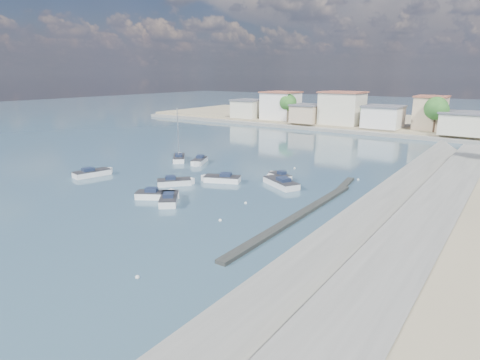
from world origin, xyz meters
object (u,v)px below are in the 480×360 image
(motorboat_h, at_px, (158,195))
(sailboat, at_px, (179,158))
(motorboat_a, at_px, (169,199))
(motorboat_c, at_px, (280,183))
(motorboat_f, at_px, (279,177))
(motorboat_e, at_px, (94,173))
(motorboat_g, at_px, (199,161))
(motorboat_b, at_px, (176,182))
(motorboat_d, at_px, (220,179))

(motorboat_h, distance_m, sailboat, 21.49)
(motorboat_a, xyz_separation_m, sailboat, (-14.99, 17.28, 0.04))
(motorboat_c, bearing_deg, motorboat_f, 121.63)
(motorboat_c, relative_size, motorboat_e, 1.08)
(motorboat_e, bearing_deg, motorboat_g, 64.33)
(motorboat_b, relative_size, motorboat_d, 0.83)
(motorboat_h, bearing_deg, motorboat_g, 116.14)
(motorboat_d, relative_size, motorboat_f, 1.35)
(motorboat_a, relative_size, motorboat_h, 1.01)
(motorboat_a, distance_m, motorboat_g, 20.23)
(motorboat_b, xyz_separation_m, motorboat_f, (9.64, 10.54, 0.00))
(sailboat, bearing_deg, motorboat_d, -25.79)
(motorboat_g, bearing_deg, sailboat, -179.89)
(motorboat_h, bearing_deg, motorboat_e, 171.67)
(motorboat_f, distance_m, motorboat_g, 15.74)
(motorboat_a, bearing_deg, motorboat_d, 93.58)
(motorboat_b, relative_size, motorboat_g, 0.92)
(motorboat_d, height_order, sailboat, sailboat)
(motorboat_g, bearing_deg, motorboat_c, -12.58)
(motorboat_h, relative_size, sailboat, 0.54)
(motorboat_c, relative_size, sailboat, 0.69)
(motorboat_f, bearing_deg, motorboat_c, -58.37)
(motorboat_g, bearing_deg, motorboat_b, -62.53)
(motorboat_a, height_order, motorboat_c, same)
(motorboat_b, xyz_separation_m, motorboat_c, (11.36, 7.76, 0.00))
(sailboat, bearing_deg, motorboat_c, -10.04)
(motorboat_f, xyz_separation_m, motorboat_h, (-7.27, -16.07, 0.00))
(motorboat_g, bearing_deg, motorboat_h, -63.86)
(motorboat_b, height_order, motorboat_f, same)
(motorboat_a, bearing_deg, motorboat_c, 62.71)
(motorboat_d, distance_m, motorboat_h, 10.34)
(motorboat_e, height_order, sailboat, sailboat)
(motorboat_c, bearing_deg, motorboat_e, -155.86)
(motorboat_g, relative_size, sailboat, 0.54)
(motorboat_a, distance_m, sailboat, 22.88)
(motorboat_b, xyz_separation_m, motorboat_g, (-6.05, 11.65, 0.00))
(motorboat_f, relative_size, motorboat_h, 0.83)
(motorboat_a, height_order, motorboat_d, same)
(motorboat_c, xyz_separation_m, motorboat_h, (-8.98, -13.29, -0.00))
(motorboat_f, distance_m, sailboat, 20.22)
(motorboat_e, height_order, motorboat_f, same)
(motorboat_g, bearing_deg, motorboat_d, -35.17)
(motorboat_b, relative_size, motorboat_f, 1.12)
(motorboat_a, relative_size, motorboat_g, 1.00)
(motorboat_e, bearing_deg, motorboat_h, -8.33)
(motorboat_a, xyz_separation_m, motorboat_b, (-4.44, 5.65, -0.00))
(motorboat_a, bearing_deg, motorboat_b, 128.17)
(motorboat_d, xyz_separation_m, motorboat_h, (-1.41, -10.24, 0.00))
(motorboat_f, relative_size, sailboat, 0.44)
(motorboat_a, distance_m, motorboat_f, 17.00)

